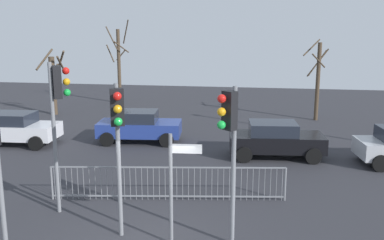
{
  "coord_description": "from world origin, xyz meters",
  "views": [
    {
      "loc": [
        2.76,
        -9.26,
        5.15
      ],
      "look_at": [
        0.56,
        3.81,
        2.36
      ],
      "focal_mm": 40.17,
      "sensor_mm": 36.0,
      "label": 1
    }
  ],
  "objects_px": {
    "traffic_light_foreground_right": "(58,104)",
    "car_white_trailing": "(15,128)",
    "car_black_mid": "(275,139)",
    "car_blue_far": "(139,126)",
    "direction_sign_post": "(174,183)",
    "bare_tree_left": "(119,63)",
    "bare_tree_right": "(318,78)",
    "traffic_light_mid_left": "(118,127)",
    "traffic_light_foreground_left": "(230,131)",
    "bare_tree_centre": "(53,82)"
  },
  "relations": [
    {
      "from": "traffic_light_foreground_right",
      "to": "car_white_trailing",
      "type": "bearing_deg",
      "value": -173.31
    },
    {
      "from": "traffic_light_foreground_right",
      "to": "car_black_mid",
      "type": "relative_size",
      "value": 1.09
    },
    {
      "from": "traffic_light_foreground_right",
      "to": "car_blue_far",
      "type": "height_order",
      "value": "traffic_light_foreground_right"
    },
    {
      "from": "direction_sign_post",
      "to": "bare_tree_left",
      "type": "distance_m",
      "value": 21.29
    },
    {
      "from": "bare_tree_right",
      "to": "traffic_light_mid_left",
      "type": "bearing_deg",
      "value": -112.14
    },
    {
      "from": "bare_tree_left",
      "to": "direction_sign_post",
      "type": "bearing_deg",
      "value": -67.58
    },
    {
      "from": "traffic_light_mid_left",
      "to": "bare_tree_right",
      "type": "distance_m",
      "value": 17.1
    },
    {
      "from": "car_blue_far",
      "to": "car_black_mid",
      "type": "relative_size",
      "value": 1.0
    },
    {
      "from": "traffic_light_foreground_left",
      "to": "traffic_light_foreground_right",
      "type": "distance_m",
      "value": 5.01
    },
    {
      "from": "car_white_trailing",
      "to": "bare_tree_left",
      "type": "height_order",
      "value": "bare_tree_left"
    },
    {
      "from": "traffic_light_foreground_left",
      "to": "traffic_light_mid_left",
      "type": "height_order",
      "value": "traffic_light_mid_left"
    },
    {
      "from": "car_blue_far",
      "to": "bare_tree_centre",
      "type": "height_order",
      "value": "bare_tree_centre"
    },
    {
      "from": "traffic_light_mid_left",
      "to": "car_white_trailing",
      "type": "distance_m",
      "value": 11.22
    },
    {
      "from": "bare_tree_left",
      "to": "bare_tree_centre",
      "type": "relative_size",
      "value": 1.46
    },
    {
      "from": "car_black_mid",
      "to": "traffic_light_mid_left",
      "type": "bearing_deg",
      "value": -122.7
    },
    {
      "from": "traffic_light_foreground_left",
      "to": "traffic_light_foreground_right",
      "type": "bearing_deg",
      "value": 26.38
    },
    {
      "from": "car_black_mid",
      "to": "car_white_trailing",
      "type": "bearing_deg",
      "value": 173.91
    },
    {
      "from": "direction_sign_post",
      "to": "bare_tree_left",
      "type": "relative_size",
      "value": 0.47
    },
    {
      "from": "car_white_trailing",
      "to": "bare_tree_right",
      "type": "bearing_deg",
      "value": 25.98
    },
    {
      "from": "traffic_light_mid_left",
      "to": "car_blue_far",
      "type": "xyz_separation_m",
      "value": [
        -2.27,
        9.26,
        -2.1
      ]
    },
    {
      "from": "traffic_light_foreground_right",
      "to": "car_black_mid",
      "type": "bearing_deg",
      "value": 103.23
    },
    {
      "from": "car_white_trailing",
      "to": "traffic_light_foreground_left",
      "type": "bearing_deg",
      "value": -40.34
    },
    {
      "from": "car_blue_far",
      "to": "bare_tree_left",
      "type": "distance_m",
      "value": 11.43
    },
    {
      "from": "traffic_light_foreground_left",
      "to": "direction_sign_post",
      "type": "distance_m",
      "value": 1.84
    },
    {
      "from": "bare_tree_left",
      "to": "bare_tree_right",
      "type": "distance_m",
      "value": 13.7
    },
    {
      "from": "traffic_light_foreground_right",
      "to": "bare_tree_right",
      "type": "distance_m",
      "value": 16.92
    },
    {
      "from": "car_blue_far",
      "to": "bare_tree_left",
      "type": "height_order",
      "value": "bare_tree_left"
    },
    {
      "from": "car_blue_far",
      "to": "car_black_mid",
      "type": "height_order",
      "value": "same"
    },
    {
      "from": "traffic_light_mid_left",
      "to": "bare_tree_centre",
      "type": "xyz_separation_m",
      "value": [
        -9.34,
        14.88,
        -0.83
      ]
    },
    {
      "from": "direction_sign_post",
      "to": "bare_tree_centre",
      "type": "xyz_separation_m",
      "value": [
        -10.71,
        14.95,
        0.47
      ]
    },
    {
      "from": "car_white_trailing",
      "to": "car_black_mid",
      "type": "height_order",
      "value": "same"
    },
    {
      "from": "traffic_light_mid_left",
      "to": "bare_tree_right",
      "type": "relative_size",
      "value": 0.84
    },
    {
      "from": "traffic_light_foreground_left",
      "to": "traffic_light_foreground_right",
      "type": "relative_size",
      "value": 0.91
    },
    {
      "from": "car_white_trailing",
      "to": "car_black_mid",
      "type": "bearing_deg",
      "value": -3.68
    },
    {
      "from": "traffic_light_foreground_right",
      "to": "traffic_light_mid_left",
      "type": "bearing_deg",
      "value": 25.67
    },
    {
      "from": "traffic_light_mid_left",
      "to": "traffic_light_foreground_right",
      "type": "xyz_separation_m",
      "value": [
        -2.17,
        1.29,
        0.29
      ]
    },
    {
      "from": "car_blue_far",
      "to": "traffic_light_foreground_left",
      "type": "bearing_deg",
      "value": -68.18
    },
    {
      "from": "traffic_light_foreground_right",
      "to": "car_blue_far",
      "type": "distance_m",
      "value": 8.32
    },
    {
      "from": "car_white_trailing",
      "to": "bare_tree_right",
      "type": "height_order",
      "value": "bare_tree_right"
    },
    {
      "from": "car_blue_far",
      "to": "bare_tree_right",
      "type": "relative_size",
      "value": 0.86
    },
    {
      "from": "car_black_mid",
      "to": "bare_tree_centre",
      "type": "height_order",
      "value": "bare_tree_centre"
    },
    {
      "from": "car_blue_far",
      "to": "bare_tree_right",
      "type": "xyz_separation_m",
      "value": [
        8.71,
        6.58,
        1.65
      ]
    },
    {
      "from": "traffic_light_foreground_left",
      "to": "bare_tree_centre",
      "type": "relative_size",
      "value": 0.97
    },
    {
      "from": "car_blue_far",
      "to": "car_white_trailing",
      "type": "bearing_deg",
      "value": -172.04
    },
    {
      "from": "car_white_trailing",
      "to": "car_black_mid",
      "type": "xyz_separation_m",
      "value": [
        11.68,
        -0.06,
        0.0
      ]
    },
    {
      "from": "traffic_light_foreground_left",
      "to": "car_black_mid",
      "type": "distance_m",
      "value": 8.14
    },
    {
      "from": "bare_tree_right",
      "to": "car_blue_far",
      "type": "bearing_deg",
      "value": -142.96
    },
    {
      "from": "bare_tree_centre",
      "to": "bare_tree_right",
      "type": "height_order",
      "value": "bare_tree_right"
    },
    {
      "from": "car_white_trailing",
      "to": "bare_tree_centre",
      "type": "height_order",
      "value": "bare_tree_centre"
    },
    {
      "from": "traffic_light_mid_left",
      "to": "direction_sign_post",
      "type": "xyz_separation_m",
      "value": [
        1.37,
        -0.08,
        -1.3
      ]
    }
  ]
}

